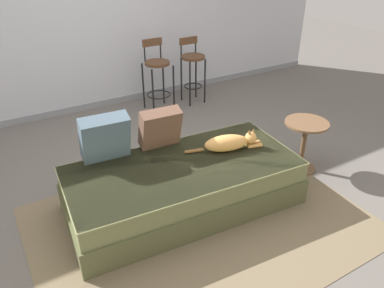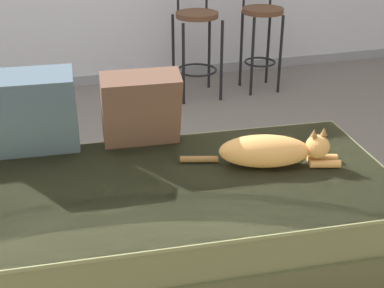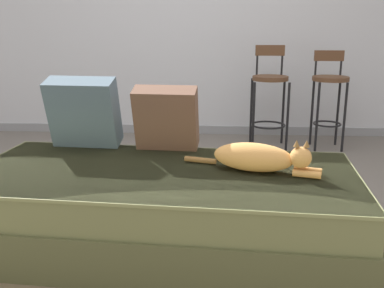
{
  "view_description": "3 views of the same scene",
  "coord_description": "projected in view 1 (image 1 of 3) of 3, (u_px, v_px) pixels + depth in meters",
  "views": [
    {
      "loc": [
        -1.35,
        -2.82,
        2.19
      ],
      "look_at": [
        0.15,
        -0.3,
        0.55
      ],
      "focal_mm": 35.0,
      "sensor_mm": 36.0,
      "label": 1
    },
    {
      "loc": [
        -0.47,
        -2.39,
        1.61
      ],
      "look_at": [
        0.15,
        -0.3,
        0.55
      ],
      "focal_mm": 50.0,
      "sensor_mm": 36.0,
      "label": 2
    },
    {
      "loc": [
        0.29,
        -2.64,
        1.18
      ],
      "look_at": [
        0.15,
        -0.3,
        0.55
      ],
      "focal_mm": 42.0,
      "sensor_mm": 36.0,
      "label": 3
    }
  ],
  "objects": [
    {
      "name": "throw_pillow_middle",
      "position": [
        160.0,
        128.0,
        3.46
      ],
      "size": [
        0.39,
        0.26,
        0.4
      ],
      "color": "brown",
      "rests_on": "couch"
    },
    {
      "name": "side_table",
      "position": [
        304.0,
        139.0,
        3.85
      ],
      "size": [
        0.44,
        0.44,
        0.55
      ],
      "color": "brown",
      "rests_on": "ground"
    },
    {
      "name": "bar_stool_by_doorway",
      "position": [
        192.0,
        64.0,
        5.37
      ],
      "size": [
        0.34,
        0.34,
        0.93
      ],
      "color": "black",
      "rests_on": "ground"
    },
    {
      "name": "wall_baseboard_trim",
      "position": [
        95.0,
        105.0,
        5.41
      ],
      "size": [
        8.0,
        0.02,
        0.09
      ],
      "primitive_type": "cube",
      "color": "gray",
      "rests_on": "ground"
    },
    {
      "name": "couch",
      "position": [
        183.0,
        185.0,
        3.38
      ],
      "size": [
        2.13,
        1.12,
        0.43
      ],
      "color": "brown",
      "rests_on": "ground"
    },
    {
      "name": "throw_pillow_corner",
      "position": [
        105.0,
        138.0,
        3.25
      ],
      "size": [
        0.44,
        0.29,
        0.44
      ],
      "color": "#4C6070",
      "rests_on": "couch"
    },
    {
      "name": "wall_back_panel",
      "position": [
        82.0,
        14.0,
        4.84
      ],
      "size": [
        8.0,
        0.1,
        2.6
      ],
      "primitive_type": "cube",
      "color": "silver",
      "rests_on": "ground"
    },
    {
      "name": "cat",
      "position": [
        229.0,
        143.0,
        3.47
      ],
      "size": [
        0.72,
        0.29,
        0.19
      ],
      "color": "tan",
      "rests_on": "couch"
    },
    {
      "name": "bar_stool_near_window",
      "position": [
        157.0,
        72.0,
        5.13
      ],
      "size": [
        0.34,
        0.34,
        0.98
      ],
      "color": "black",
      "rests_on": "ground"
    },
    {
      "name": "area_rug",
      "position": [
        201.0,
        222.0,
        3.26
      ],
      "size": [
        2.76,
        2.07,
        0.01
      ],
      "primitive_type": "cube",
      "color": "#75664C",
      "rests_on": "ground"
    },
    {
      "name": "ground_plane",
      "position": [
        164.0,
        183.0,
        3.78
      ],
      "size": [
        16.0,
        16.0,
        0.0
      ],
      "primitive_type": "plane",
      "color": "#66605B",
      "rests_on": "ground"
    }
  ]
}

